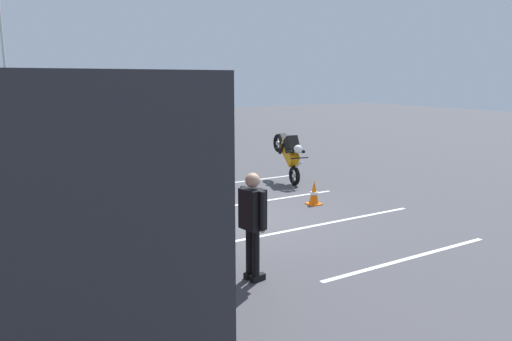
% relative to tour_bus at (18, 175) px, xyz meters
% --- Properties ---
extents(ground_plane, '(80.00, 80.00, 0.00)m').
position_rel_tour_bus_xyz_m(ground_plane, '(1.20, -4.49, -1.64)').
color(ground_plane, '#424247').
extents(tour_bus, '(9.76, 3.22, 3.25)m').
position_rel_tour_bus_xyz_m(tour_bus, '(0.00, 0.00, 0.00)').
color(tour_bus, '#26262B').
rests_on(tour_bus, ground_plane).
extents(spectator_far_left, '(0.58, 0.36, 1.75)m').
position_rel_tour_bus_xyz_m(spectator_far_left, '(-2.18, -3.15, -0.60)').
color(spectator_far_left, black).
rests_on(spectator_far_left, ground_plane).
extents(spectator_left, '(0.57, 0.32, 1.77)m').
position_rel_tour_bus_xyz_m(spectator_left, '(-0.96, -2.88, -0.59)').
color(spectator_left, black).
rests_on(spectator_left, ground_plane).
extents(spectator_centre, '(0.57, 0.33, 1.79)m').
position_rel_tour_bus_xyz_m(spectator_centre, '(-0.02, -2.66, -0.58)').
color(spectator_centre, black).
rests_on(spectator_centre, ground_plane).
extents(spectator_right, '(0.58, 0.37, 1.65)m').
position_rel_tour_bus_xyz_m(spectator_right, '(1.43, -2.98, -0.66)').
color(spectator_right, black).
rests_on(spectator_right, ground_plane).
extents(parked_motorcycle_silver, '(2.05, 0.58, 0.99)m').
position_rel_tour_bus_xyz_m(parked_motorcycle_silver, '(0.46, -2.10, -1.16)').
color(parked_motorcycle_silver, black).
rests_on(parked_motorcycle_silver, ground_plane).
extents(parked_motorcycle_dark, '(2.03, 0.72, 0.99)m').
position_rel_tour_bus_xyz_m(parked_motorcycle_dark, '(2.71, -2.29, -1.16)').
color(parked_motorcycle_dark, black).
rests_on(parked_motorcycle_dark, ground_plane).
extents(stunt_motorcycle, '(2.07, 0.64, 1.57)m').
position_rel_tour_bus_xyz_m(stunt_motorcycle, '(3.71, -7.61, -0.68)').
color(stunt_motorcycle, black).
rests_on(stunt_motorcycle, ground_plane).
extents(flagpole, '(0.78, 0.36, 6.92)m').
position_rel_tour_bus_xyz_m(flagpole, '(7.73, -0.19, 1.77)').
color(flagpole, silver).
rests_on(flagpole, ground_plane).
extents(traffic_cone, '(0.34, 0.34, 0.63)m').
position_rel_tour_bus_xyz_m(traffic_cone, '(1.20, -6.77, -1.34)').
color(traffic_cone, orange).
rests_on(traffic_cone, ground_plane).
extents(bay_line_a, '(0.25, 4.07, 0.01)m').
position_rel_tour_bus_xyz_m(bay_line_a, '(-2.72, -6.09, -1.64)').
color(bay_line_a, white).
rests_on(bay_line_a, ground_plane).
extents(bay_line_b, '(0.28, 4.87, 0.01)m').
position_rel_tour_bus_xyz_m(bay_line_b, '(-0.29, -6.09, -1.64)').
color(bay_line_b, white).
rests_on(bay_line_b, ground_plane).
extents(bay_line_c, '(0.25, 3.90, 0.01)m').
position_rel_tour_bus_xyz_m(bay_line_c, '(2.14, -6.09, -1.64)').
color(bay_line_c, white).
rests_on(bay_line_c, ground_plane).
extents(bay_line_d, '(0.28, 4.63, 0.01)m').
position_rel_tour_bus_xyz_m(bay_line_d, '(4.57, -6.09, -1.64)').
color(bay_line_d, white).
rests_on(bay_line_d, ground_plane).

